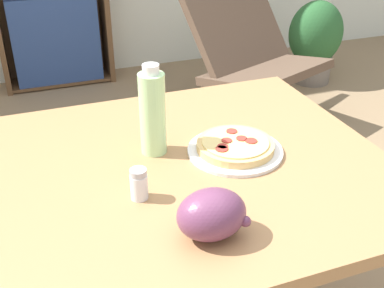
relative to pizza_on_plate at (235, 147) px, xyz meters
name	(u,v)px	position (x,y,z in m)	size (l,w,h in m)	color
dining_table	(184,196)	(-0.15, -0.01, -0.12)	(1.04, 0.90, 0.73)	#A37549
pizza_on_plate	(235,147)	(0.00, 0.00, 0.00)	(0.25, 0.25, 0.04)	white
grape_bunch	(212,214)	(-0.18, -0.29, 0.04)	(0.14, 0.11, 0.10)	#6B3856
drink_bottle	(153,113)	(-0.20, 0.08, 0.10)	(0.07, 0.07, 0.24)	#B7EAA3
salt_shaker	(139,184)	(-0.29, -0.11, 0.02)	(0.04, 0.04, 0.08)	white
lounge_chair_far	(252,77)	(0.81, 1.46, -0.45)	(0.85, 0.95, 0.88)	slate
potted_plant_floor	(315,40)	(1.53, 1.90, -0.43)	(0.40, 0.34, 0.60)	#70665B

